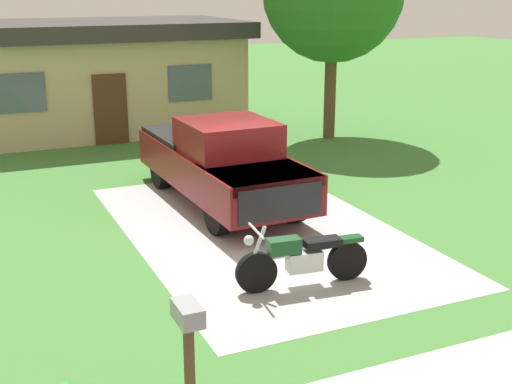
# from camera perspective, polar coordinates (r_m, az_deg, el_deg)

# --- Properties ---
(ground_plane) EXTENTS (80.00, 80.00, 0.00)m
(ground_plane) POSITION_cam_1_polar(r_m,az_deg,el_deg) (13.35, 0.39, -3.24)
(ground_plane) COLOR #417B36
(driveway_pad) EXTENTS (4.94, 8.17, 0.01)m
(driveway_pad) POSITION_cam_1_polar(r_m,az_deg,el_deg) (13.35, 0.39, -3.23)
(driveway_pad) COLOR #ACACAC
(driveway_pad) RESTS_ON ground
(motorcycle) EXTENTS (2.21, 0.70, 1.09)m
(motorcycle) POSITION_cam_1_polar(r_m,az_deg,el_deg) (10.83, 3.86, -5.55)
(motorcycle) COLOR black
(motorcycle) RESTS_ON ground
(pickup_truck) EXTENTS (2.15, 5.68, 1.90)m
(pickup_truck) POSITION_cam_1_polar(r_m,az_deg,el_deg) (14.87, -3.03, 2.69)
(pickup_truck) COLOR black
(pickup_truck) RESTS_ON ground
(mailbox) EXTENTS (0.26, 0.48, 1.26)m
(mailbox) POSITION_cam_1_polar(r_m,az_deg,el_deg) (7.72, -5.70, -11.18)
(mailbox) COLOR #4C3823
(mailbox) RESTS_ON ground
(neighbor_house) EXTENTS (9.60, 5.60, 3.50)m
(neighbor_house) POSITION_cam_1_polar(r_m,az_deg,el_deg) (23.24, -13.56, 9.52)
(neighbor_house) COLOR tan
(neighbor_house) RESTS_ON ground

